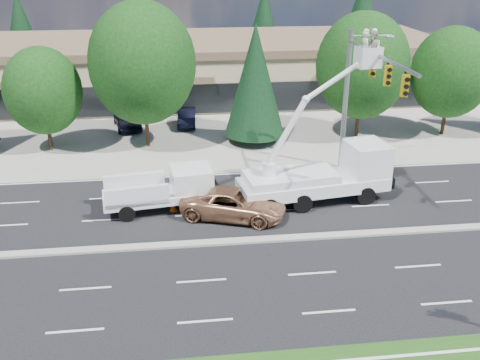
{
  "coord_description": "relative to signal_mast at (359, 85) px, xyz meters",
  "views": [
    {
      "loc": [
        -0.66,
        -23.13,
        13.44
      ],
      "look_at": [
        2.37,
        2.25,
        2.4
      ],
      "focal_mm": 40.0,
      "sensor_mm": 36.0,
      "label": 1
    }
  ],
  "objects": [
    {
      "name": "tree_back_c",
      "position": [
        -0.03,
        34.96,
        -0.78
      ],
      "size": [
        4.99,
        4.99,
        9.84
      ],
      "color": "#332114",
      "rests_on": "ground"
    },
    {
      "name": "traffic_cone_c",
      "position": [
        -9.42,
        -3.63,
        -5.72
      ],
      "size": [
        0.4,
        0.4,
        0.7
      ],
      "color": "#E85D07",
      "rests_on": "ground"
    },
    {
      "name": "signal_mast",
      "position": [
        0.0,
        0.0,
        0.0
      ],
      "size": [
        2.76,
        10.16,
        9.0
      ],
      "color": "gray",
      "rests_on": "ground"
    },
    {
      "name": "traffic_cone_b",
      "position": [
        -11.23,
        -3.12,
        -5.72
      ],
      "size": [
        0.4,
        0.4,
        0.7
      ],
      "color": "#E85D07",
      "rests_on": "ground"
    },
    {
      "name": "parked_car_east",
      "position": [
        -10.03,
        12.69,
        -5.37
      ],
      "size": [
        1.59,
        4.19,
        1.36
      ],
      "primitive_type": "imported",
      "rotation": [
        0.0,
        0.0,
        -0.04
      ],
      "color": "black",
      "rests_on": "ground"
    },
    {
      "name": "minivan",
      "position": [
        -7.94,
        -4.24,
        -5.27
      ],
      "size": [
        6.22,
        4.33,
        1.58
      ],
      "primitive_type": "imported",
      "rotation": [
        0.0,
        0.0,
        1.24
      ],
      "color": "#A87451",
      "rests_on": "ground"
    },
    {
      "name": "tree_back_d",
      "position": [
        11.97,
        34.96,
        -0.08
      ],
      "size": [
        5.65,
        5.65,
        11.14
      ],
      "color": "#332114",
      "rests_on": "ground"
    },
    {
      "name": "parked_car_west",
      "position": [
        -14.88,
        12.57,
        -5.25
      ],
      "size": [
        2.87,
        5.05,
        1.62
      ],
      "primitive_type": "imported",
      "rotation": [
        0.0,
        0.0,
        0.21
      ],
      "color": "black",
      "rests_on": "ground"
    },
    {
      "name": "tree_front_f",
      "position": [
        2.97,
        7.96,
        -0.49
      ],
      "size": [
        6.86,
        6.86,
        9.51
      ],
      "color": "#332114",
      "rests_on": "ground"
    },
    {
      "name": "road_median",
      "position": [
        -10.03,
        -7.04,
        -6.0
      ],
      "size": [
        120.0,
        0.55,
        0.12
      ],
      "primitive_type": "cube",
      "color": "gray",
      "rests_on": "ground"
    },
    {
      "name": "ground",
      "position": [
        -10.03,
        -7.04,
        -6.06
      ],
      "size": [
        140.0,
        140.0,
        0.0
      ],
      "primitive_type": "plane",
      "color": "black",
      "rests_on": "ground"
    },
    {
      "name": "tree_back_a",
      "position": [
        -28.03,
        34.96,
        -1.03
      ],
      "size": [
        4.75,
        4.75,
        9.37
      ],
      "color": "#332114",
      "rests_on": "ground"
    },
    {
      "name": "strip_mall",
      "position": [
        -10.03,
        22.93,
        -3.23
      ],
      "size": [
        50.4,
        15.4,
        5.5
      ],
      "color": "tan",
      "rests_on": "ground"
    },
    {
      "name": "concrete_apron",
      "position": [
        -10.03,
        12.96,
        -6.05
      ],
      "size": [
        140.0,
        22.0,
        0.01
      ],
      "primitive_type": "cube",
      "color": "gray",
      "rests_on": "ground"
    },
    {
      "name": "traffic_cone_d",
      "position": [
        -3.72,
        -3.43,
        -5.72
      ],
      "size": [
        0.4,
        0.4,
        0.7
      ],
      "color": "#E85D07",
      "rests_on": "ground"
    },
    {
      "name": "tree_front_d",
      "position": [
        -13.03,
        7.96,
        0.06
      ],
      "size": [
        7.53,
        7.53,
        10.45
      ],
      "color": "#332114",
      "rests_on": "ground"
    },
    {
      "name": "tree_front_g",
      "position": [
        9.97,
        7.96,
        -1.16
      ],
      "size": [
        6.03,
        6.03,
        8.37
      ],
      "color": "#332114",
      "rests_on": "ground"
    },
    {
      "name": "tree_front_e",
      "position": [
        -5.03,
        7.96,
        -1.33
      ],
      "size": [
        4.47,
        4.47,
        8.81
      ],
      "color": "#332114",
      "rests_on": "ground"
    },
    {
      "name": "utility_pickup",
      "position": [
        -11.59,
        -2.78,
        -5.11
      ],
      "size": [
        6.24,
        2.99,
        2.3
      ],
      "rotation": [
        0.0,
        0.0,
        0.14
      ],
      "color": "white",
      "rests_on": "ground"
    },
    {
      "name": "bucket_truck",
      "position": [
        -2.36,
        -2.72,
        -3.99
      ],
      "size": [
        8.87,
        3.79,
        9.66
      ],
      "rotation": [
        0.0,
        0.0,
        0.15
      ],
      "color": "white",
      "rests_on": "ground"
    },
    {
      "name": "tree_front_c",
      "position": [
        -20.03,
        7.96,
        -1.69
      ],
      "size": [
        5.37,
        5.37,
        7.46
      ],
      "color": "#332114",
      "rests_on": "ground"
    },
    {
      "name": "tree_back_b",
      "position": [
        -14.03,
        34.96,
        -0.7
      ],
      "size": [
        5.06,
        5.06,
        9.98
      ],
      "color": "#332114",
      "rests_on": "ground"
    }
  ]
}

